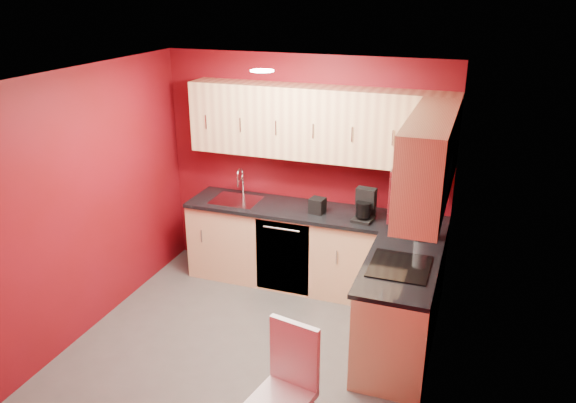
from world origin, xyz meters
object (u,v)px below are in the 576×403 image
Objects in this scene: microwave at (421,186)px; coffee_maker at (364,206)px; paper_towel at (423,223)px; dining_chair at (282,393)px; sink at (237,197)px; napkin_holder at (317,206)px.

coffee_maker is at bearing 125.26° from microwave.
microwave reaches higher than paper_towel.
paper_towel reaches higher than dining_chair.
sink is at bearing 132.18° from dining_chair.
microwave is 1.92m from dining_chair.
dining_chair is at bearing -108.87° from paper_towel.
sink is 0.54× the size of dining_chair.
microwave is 1.46× the size of sink.
napkin_holder reaches higher than dining_chair.
microwave is at bearing -39.61° from napkin_holder.
napkin_holder is (0.96, -0.07, 0.05)m from sink.
sink reaches higher than paper_towel.
napkin_holder is 0.50× the size of paper_towel.
coffee_maker is at bearing 158.82° from paper_towel.
coffee_maker is (1.46, -0.11, 0.13)m from sink.
napkin_holder is at bearing -3.96° from sink.
paper_towel is (2.08, -0.35, 0.13)m from sink.
dining_chair is at bearing -117.19° from microwave.
dining_chair is (0.44, -2.29, -0.51)m from napkin_holder.
sink is at bearing 170.39° from paper_towel.
napkin_holder is 1.16m from paper_towel.
microwave is at bearing -25.60° from sink.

